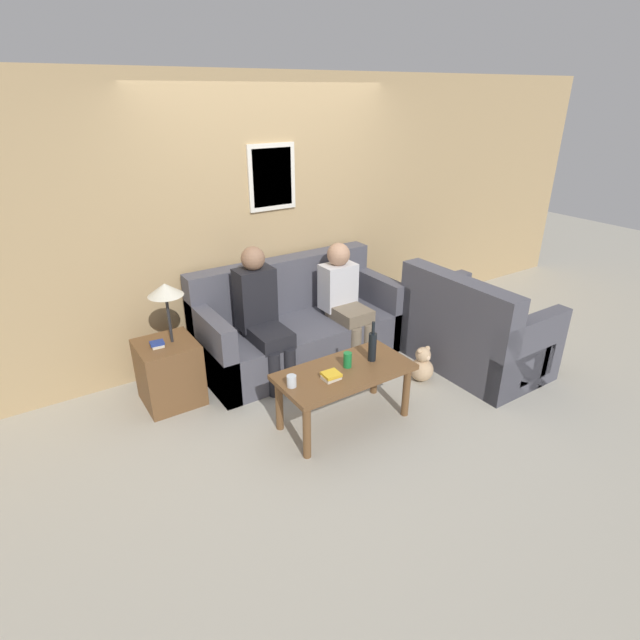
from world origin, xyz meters
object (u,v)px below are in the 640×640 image
(person_left, at_px, (262,312))
(drinking_glass, at_px, (292,381))
(couch_main, at_px, (297,327))
(coffee_table, at_px, (345,378))
(teddy_bear, at_px, (422,366))
(person_right, at_px, (344,296))
(couch_side, at_px, (472,335))
(wine_bottle, at_px, (372,346))

(person_left, bearing_deg, drinking_glass, -105.10)
(couch_main, bearing_deg, drinking_glass, -122.46)
(coffee_table, height_order, teddy_bear, coffee_table)
(drinking_glass, bearing_deg, person_right, 39.21)
(couch_side, bearing_deg, person_left, 62.12)
(coffee_table, xyz_separation_m, person_left, (-0.20, 0.99, 0.24))
(coffee_table, bearing_deg, wine_bottle, 0.99)
(coffee_table, distance_m, wine_bottle, 0.34)
(drinking_glass, distance_m, teddy_bear, 1.48)
(person_left, height_order, person_right, person_left)
(drinking_glass, relative_size, person_right, 0.08)
(couch_main, relative_size, person_right, 1.74)
(person_left, bearing_deg, teddy_bear, -36.52)
(coffee_table, bearing_deg, drinking_glass, 177.37)
(coffee_table, relative_size, drinking_glass, 12.15)
(coffee_table, height_order, drinking_glass, drinking_glass)
(drinking_glass, bearing_deg, couch_main, 57.54)
(couch_main, distance_m, drinking_glass, 1.34)
(couch_main, relative_size, person_left, 1.60)
(coffee_table, xyz_separation_m, person_right, (0.68, 0.95, 0.21))
(person_right, bearing_deg, wine_bottle, -113.42)
(wine_bottle, xyz_separation_m, person_left, (-0.47, 0.98, 0.04))
(couch_side, xyz_separation_m, teddy_bear, (-0.57, 0.06, -0.18))
(drinking_glass, distance_m, person_right, 1.47)
(person_left, bearing_deg, couch_side, -27.88)
(couch_side, xyz_separation_m, wine_bottle, (-1.27, -0.06, 0.28))
(couch_main, height_order, coffee_table, couch_main)
(couch_side, distance_m, person_left, 2.00)
(teddy_bear, bearing_deg, drinking_glass, -175.97)
(coffee_table, relative_size, person_left, 0.87)
(drinking_glass, bearing_deg, person_left, 74.90)
(couch_side, relative_size, drinking_glass, 14.38)
(couch_main, distance_m, person_left, 0.57)
(coffee_table, height_order, person_left, person_left)
(drinking_glass, bearing_deg, teddy_bear, 4.03)
(couch_side, distance_m, wine_bottle, 1.31)
(couch_main, relative_size, coffee_table, 1.83)
(couch_side, bearing_deg, couch_main, 50.32)
(couch_side, bearing_deg, coffee_table, 92.40)
(couch_main, xyz_separation_m, drinking_glass, (-0.71, -1.12, 0.20))
(wine_bottle, relative_size, drinking_glass, 3.83)
(person_right, bearing_deg, couch_side, -45.64)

